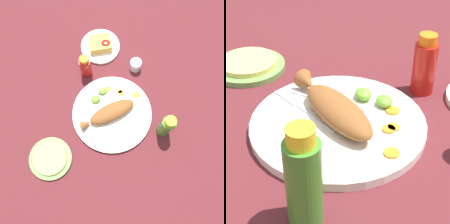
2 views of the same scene
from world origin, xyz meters
The scene contains 15 objects.
ground_plane centered at (0.00, 0.00, 0.00)m, with size 4.00×4.00×0.00m, color #561E23.
main_plate centered at (0.00, 0.00, 0.01)m, with size 0.34×0.34×0.02m, color white.
fried_fish centered at (-0.01, 0.00, 0.04)m, with size 0.25×0.13×0.05m.
fork_near centered at (-0.06, -0.06, 0.02)m, with size 0.17×0.09×0.00m.
fork_far centered at (-0.09, -0.02, 0.02)m, with size 0.13×0.15×0.00m.
carrot_slice_near centered at (0.12, 0.06, 0.02)m, with size 0.03×0.03×0.00m, color orange.
carrot_slice_mid centered at (0.05, 0.08, 0.02)m, with size 0.02×0.02×0.00m, color orange.
carrot_slice_far centered at (0.05, 0.09, 0.02)m, with size 0.02×0.02×0.00m, color orange.
carrot_slice_extra centered at (0.00, 0.11, 0.02)m, with size 0.03×0.03×0.00m, color orange.
lime_wedge_main centered at (-0.02, 0.10, 0.03)m, with size 0.04×0.03×0.02m, color #6BB233.
lime_wedge_side centered at (-0.06, 0.07, 0.03)m, with size 0.04×0.03×0.02m, color #6BB233.
hot_sauce_bottle_red centered at (-0.08, 0.21, 0.06)m, with size 0.05×0.05×0.13m.
hot_sauce_bottle_green centered at (0.20, -0.10, 0.08)m, with size 0.05×0.05×0.17m.
tortilla_plate centered at (-0.28, -0.14, 0.01)m, with size 0.17×0.17×0.01m, color #6B9E4C.
tortilla_stack centered at (-0.28, -0.14, 0.02)m, with size 0.14×0.14×0.01m, color #E0C666.
Camera 2 is at (0.60, -0.16, 0.48)m, focal length 65.00 mm.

